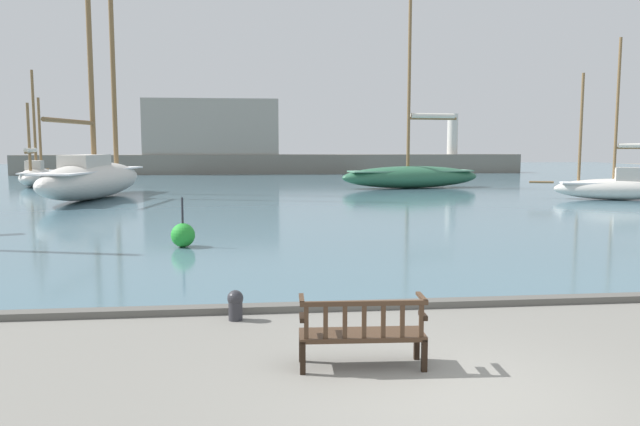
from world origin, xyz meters
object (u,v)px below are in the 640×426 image
sailboat_nearest_starboard (93,176)px  mooring_bollard (235,304)px  sailboat_mid_port (617,186)px  channel_buoy (183,235)px  sailboat_centre_channel (36,174)px  park_bench (362,332)px  sailboat_outer_starboard (411,174)px

sailboat_nearest_starboard → mooring_bollard: 24.09m
sailboat_mid_port → channel_buoy: (-19.97, -12.16, -0.37)m
sailboat_mid_port → sailboat_nearest_starboard: sailboat_nearest_starboard is taller
mooring_bollard → sailboat_nearest_starboard: bearing=108.7°
sailboat_centre_channel → mooring_bollard: bearing=-67.3°
sailboat_centre_channel → sailboat_mid_port: (32.27, -14.04, -0.08)m
park_bench → mooring_bollard: park_bench is taller
sailboat_centre_channel → sailboat_outer_starboard: bearing=-11.0°
sailboat_outer_starboard → mooring_bollard: 30.31m
sailboat_centre_channel → sailboat_mid_port: bearing=-23.5°
park_bench → sailboat_nearest_starboard: 26.86m
sailboat_nearest_starboard → channel_buoy: size_ratio=10.57×
channel_buoy → sailboat_outer_starboard: bearing=61.0°
park_bench → mooring_bollard: size_ratio=3.28×
park_bench → sailboat_mid_port: sailboat_mid_port is taller
mooring_bollard → sailboat_mid_port: bearing=46.1°
sailboat_nearest_starboard → channel_buoy: 17.00m
mooring_bollard → channel_buoy: bearing=102.6°
sailboat_mid_port → channel_buoy: bearing=-148.6°
mooring_bollard → channel_buoy: (-1.56, 6.97, 0.14)m
park_bench → sailboat_centre_channel: 38.78m
channel_buoy → sailboat_centre_channel: bearing=115.2°
sailboat_nearest_starboard → channel_buoy: bearing=-68.7°
sailboat_centre_channel → sailboat_nearest_starboard: sailboat_nearest_starboard is taller
sailboat_mid_port → channel_buoy: size_ratio=5.88×
park_bench → sailboat_centre_channel: size_ratio=0.21×
sailboat_outer_starboard → sailboat_centre_channel: bearing=169.0°
sailboat_centre_channel → sailboat_nearest_starboard: size_ratio=0.53×
sailboat_centre_channel → sailboat_nearest_starboard: 12.07m
sailboat_mid_port → park_bench: bearing=-127.9°
park_bench → sailboat_nearest_starboard: size_ratio=0.11×
channel_buoy → park_bench: bearing=-70.9°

